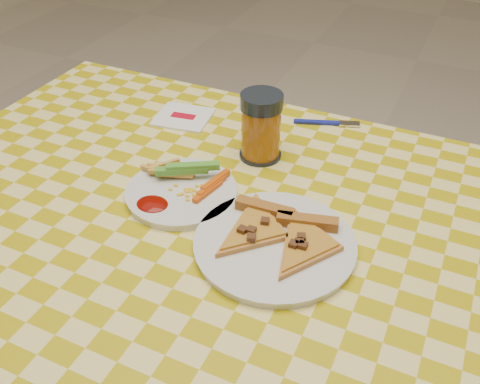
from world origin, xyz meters
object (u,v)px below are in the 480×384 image
Objects in this scene: plate_left at (182,193)px; plate_right at (275,245)px; drink_glass at (261,127)px; table at (225,250)px.

plate_left and plate_right have the same top height.
plate_left is at bearing -113.13° from drink_glass.
table is 6.42× the size of plate_left.
drink_glass reaches higher than plate_left.
plate_left is 0.21m from plate_right.
drink_glass is (0.08, 0.18, 0.06)m from plate_left.
plate_right is 1.89× the size of drink_glass.
table is at bearing 164.11° from plate_right.
plate_left is (-0.10, 0.03, 0.08)m from table.
drink_glass reaches higher than plate_right.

